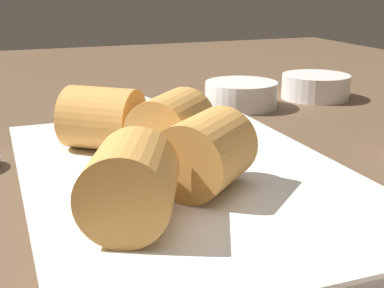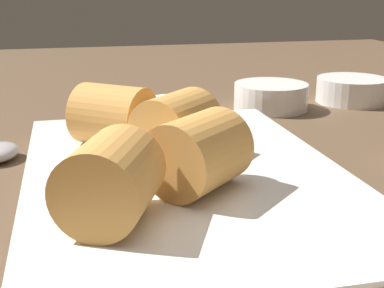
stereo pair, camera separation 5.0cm
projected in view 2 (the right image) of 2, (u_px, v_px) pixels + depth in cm
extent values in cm
cube|color=brown|center=(185.00, 200.00, 41.23)|extent=(180.00, 140.00, 2.00)
cube|color=white|center=(192.00, 182.00, 40.50)|extent=(33.46, 22.80, 1.20)
cube|color=white|center=(192.00, 173.00, 40.27)|extent=(34.79, 23.71, 0.30)
cylinder|color=#D19347|center=(113.00, 116.00, 45.58)|extent=(7.88, 8.00, 5.27)
sphere|color=#B23D2D|center=(92.00, 113.00, 46.50)|extent=(3.42, 3.42, 3.42)
cylinder|color=#D19347|center=(201.00, 153.00, 35.84)|extent=(7.95, 8.01, 5.27)
sphere|color=beige|center=(219.00, 145.00, 37.59)|extent=(3.42, 3.42, 3.42)
cylinder|color=#D19347|center=(178.00, 126.00, 42.54)|extent=(8.00, 7.97, 5.27)
sphere|color=beige|center=(192.00, 120.00, 44.37)|extent=(3.42, 3.42, 3.42)
cylinder|color=#D19347|center=(110.00, 181.00, 30.97)|extent=(7.63, 7.23, 5.27)
sphere|color=beige|center=(122.00, 168.00, 33.06)|extent=(3.42, 3.42, 3.42)
cylinder|color=white|center=(271.00, 96.00, 65.12)|extent=(8.95, 8.95, 3.16)
cylinder|color=beige|center=(271.00, 86.00, 64.73)|extent=(7.34, 7.34, 0.57)
cylinder|color=white|center=(352.00, 90.00, 68.70)|extent=(8.95, 8.95, 3.16)
cylinder|color=#DBBC89|center=(353.00, 80.00, 68.31)|extent=(7.34, 7.34, 0.57)
cube|color=white|center=(153.00, 109.00, 64.11)|extent=(14.36, 13.00, 0.60)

